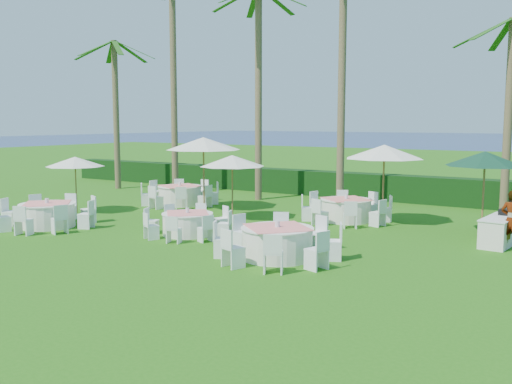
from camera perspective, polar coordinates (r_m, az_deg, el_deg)
ground at (r=18.28m, az=-9.51°, el=-4.49°), size 120.00×120.00×0.00m
hedge at (r=28.17m, az=6.95°, el=0.85°), size 34.00×1.00×1.20m
banquet_table_a at (r=20.99m, az=-20.12°, el=-2.11°), size 3.23×3.23×1.00m
banquet_table_b at (r=18.47m, az=-6.85°, el=-3.12°), size 2.82×2.82×0.88m
banquet_table_c at (r=15.23m, az=2.14°, el=-5.01°), size 3.36×3.36×1.02m
banquet_table_d at (r=25.14m, az=-7.61°, el=-0.27°), size 3.37×3.37×1.01m
banquet_table_f at (r=21.14m, az=9.00°, el=-1.72°), size 3.26×3.26×0.99m
umbrella_a at (r=23.68m, az=-17.64°, el=2.90°), size 2.27×2.27×2.24m
umbrella_b at (r=20.96m, az=-2.39°, el=3.13°), size 2.41×2.41×2.40m
umbrella_c at (r=23.53m, az=-5.28°, el=4.84°), size 3.07×3.07×2.99m
umbrella_d at (r=20.55m, az=12.71°, el=3.95°), size 2.79×2.79×2.82m
umbrella_green at (r=19.38m, az=21.93°, el=3.10°), size 2.46×2.46×2.70m
buffet_table at (r=19.14m, az=23.85°, el=-3.12°), size 1.09×3.67×1.29m
staff_person at (r=17.63m, az=24.24°, el=-2.60°), size 0.69×0.51×1.73m
palm_a at (r=29.06m, az=-8.25°, el=11.56°), size 4.15×4.40×10.92m
palm_b at (r=26.45m, az=0.25°, el=10.65°), size 4.33×4.31×9.63m
palm_c at (r=24.37m, az=8.59°, el=11.42°), size 4.14×4.40×10.08m
palm_d at (r=24.25m, az=23.97°, el=7.85°), size 4.40×3.95×7.55m
palm_f at (r=31.71m, az=-13.84°, el=8.25°), size 4.11×4.40×7.89m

